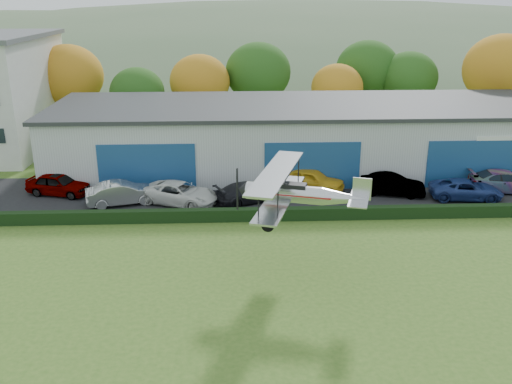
{
  "coord_description": "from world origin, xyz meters",
  "views": [
    {
      "loc": [
        -0.83,
        -16.59,
        13.61
      ],
      "look_at": [
        0.42,
        11.59,
        3.57
      ],
      "focal_mm": 38.89,
      "sensor_mm": 36.0,
      "label": 1
    }
  ],
  "objects_px": {
    "car_3": "(249,192)",
    "car_5": "(392,185)",
    "car_4": "(311,180)",
    "biplane": "(296,192)",
    "car_2": "(180,193)",
    "car_0": "(58,184)",
    "car_6": "(466,189)",
    "car_7": "(506,181)",
    "car_1": "(122,193)",
    "hangar": "(302,135)"
  },
  "relations": [
    {
      "from": "car_3",
      "to": "car_5",
      "type": "bearing_deg",
      "value": -109.63
    },
    {
      "from": "car_4",
      "to": "car_5",
      "type": "bearing_deg",
      "value": -76.98
    },
    {
      "from": "biplane",
      "to": "car_2",
      "type": "bearing_deg",
      "value": 139.89
    },
    {
      "from": "car_4",
      "to": "biplane",
      "type": "relative_size",
      "value": 0.65
    },
    {
      "from": "car_0",
      "to": "car_6",
      "type": "bearing_deg",
      "value": -77.53
    },
    {
      "from": "car_4",
      "to": "car_7",
      "type": "distance_m",
      "value": 14.23
    },
    {
      "from": "car_2",
      "to": "car_4",
      "type": "height_order",
      "value": "car_4"
    },
    {
      "from": "car_5",
      "to": "biplane",
      "type": "xyz_separation_m",
      "value": [
        -8.34,
        -11.52,
        3.67
      ]
    },
    {
      "from": "car_3",
      "to": "car_6",
      "type": "bearing_deg",
      "value": -115.16
    },
    {
      "from": "car_4",
      "to": "biplane",
      "type": "distance_m",
      "value": 13.38
    },
    {
      "from": "car_1",
      "to": "car_7",
      "type": "xyz_separation_m",
      "value": [
        27.49,
        1.38,
        -0.01
      ]
    },
    {
      "from": "car_0",
      "to": "car_6",
      "type": "xyz_separation_m",
      "value": [
        28.88,
        -2.15,
        -0.09
      ]
    },
    {
      "from": "car_0",
      "to": "car_2",
      "type": "bearing_deg",
      "value": -87.45
    },
    {
      "from": "car_0",
      "to": "car_4",
      "type": "height_order",
      "value": "car_4"
    },
    {
      "from": "hangar",
      "to": "biplane",
      "type": "xyz_separation_m",
      "value": [
        -2.75,
        -19.06,
        1.82
      ]
    },
    {
      "from": "car_1",
      "to": "hangar",
      "type": "bearing_deg",
      "value": -74.34
    },
    {
      "from": "hangar",
      "to": "biplane",
      "type": "bearing_deg",
      "value": -98.21
    },
    {
      "from": "car_5",
      "to": "car_4",
      "type": "bearing_deg",
      "value": 93.95
    },
    {
      "from": "car_3",
      "to": "car_2",
      "type": "bearing_deg",
      "value": 67.75
    },
    {
      "from": "car_5",
      "to": "car_7",
      "type": "distance_m",
      "value": 8.5
    },
    {
      "from": "hangar",
      "to": "car_5",
      "type": "relative_size",
      "value": 8.84
    },
    {
      "from": "hangar",
      "to": "biplane",
      "type": "relative_size",
      "value": 5.33
    },
    {
      "from": "car_0",
      "to": "car_5",
      "type": "distance_m",
      "value": 23.94
    },
    {
      "from": "car_3",
      "to": "biplane",
      "type": "height_order",
      "value": "biplane"
    },
    {
      "from": "car_1",
      "to": "car_4",
      "type": "xyz_separation_m",
      "value": [
        13.27,
        2.12,
        0.04
      ]
    },
    {
      "from": "car_3",
      "to": "biplane",
      "type": "relative_size",
      "value": 0.63
    },
    {
      "from": "hangar",
      "to": "car_3",
      "type": "distance_m",
      "value": 9.88
    },
    {
      "from": "car_1",
      "to": "car_5",
      "type": "xyz_separation_m",
      "value": [
        19.0,
        1.02,
        -0.04
      ]
    },
    {
      "from": "hangar",
      "to": "car_2",
      "type": "height_order",
      "value": "hangar"
    },
    {
      "from": "car_5",
      "to": "car_6",
      "type": "distance_m",
      "value": 5.07
    },
    {
      "from": "car_6",
      "to": "car_7",
      "type": "xyz_separation_m",
      "value": [
        3.53,
        1.4,
        0.09
      ]
    },
    {
      "from": "car_2",
      "to": "biplane",
      "type": "distance_m",
      "value": 12.91
    },
    {
      "from": "hangar",
      "to": "car_0",
      "type": "height_order",
      "value": "hangar"
    },
    {
      "from": "car_2",
      "to": "car_7",
      "type": "xyz_separation_m",
      "value": [
        23.55,
        1.49,
        0.03
      ]
    },
    {
      "from": "hangar",
      "to": "car_4",
      "type": "relative_size",
      "value": 8.27
    },
    {
      "from": "hangar",
      "to": "car_2",
      "type": "xyz_separation_m",
      "value": [
        -9.47,
        -8.67,
        -1.86
      ]
    },
    {
      "from": "car_4",
      "to": "hangar",
      "type": "bearing_deg",
      "value": 22.8
    },
    {
      "from": "car_6",
      "to": "biplane",
      "type": "distance_m",
      "value": 17.34
    },
    {
      "from": "car_4",
      "to": "car_7",
      "type": "relative_size",
      "value": 0.91
    },
    {
      "from": "car_5",
      "to": "car_6",
      "type": "relative_size",
      "value": 0.92
    },
    {
      "from": "car_1",
      "to": "car_4",
      "type": "height_order",
      "value": "car_4"
    },
    {
      "from": "car_3",
      "to": "car_6",
      "type": "height_order",
      "value": "car_6"
    },
    {
      "from": "hangar",
      "to": "car_7",
      "type": "relative_size",
      "value": 7.55
    },
    {
      "from": "car_2",
      "to": "car_6",
      "type": "height_order",
      "value": "car_2"
    },
    {
      "from": "car_3",
      "to": "hangar",
      "type": "bearing_deg",
      "value": -53.91
    },
    {
      "from": "car_4",
      "to": "car_6",
      "type": "bearing_deg",
      "value": -77.37
    },
    {
      "from": "car_5",
      "to": "biplane",
      "type": "height_order",
      "value": "biplane"
    },
    {
      "from": "hangar",
      "to": "car_4",
      "type": "bearing_deg",
      "value": -91.16
    },
    {
      "from": "car_2",
      "to": "car_4",
      "type": "relative_size",
      "value": 1.1
    },
    {
      "from": "car_0",
      "to": "car_4",
      "type": "relative_size",
      "value": 0.94
    }
  ]
}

